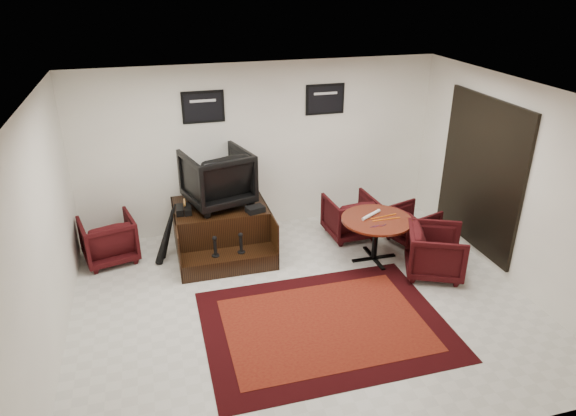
% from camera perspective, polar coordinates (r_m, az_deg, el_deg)
% --- Properties ---
extents(ground, '(6.00, 6.00, 0.00)m').
position_cam_1_polar(ground, '(7.02, 1.73, -10.55)').
color(ground, silver).
rests_on(ground, ground).
extents(room_shell, '(6.02, 5.02, 2.81)m').
position_cam_1_polar(room_shell, '(6.40, 5.12, 3.85)').
color(room_shell, white).
rests_on(room_shell, ground).
extents(area_rug, '(3.02, 2.27, 0.01)m').
position_cam_1_polar(area_rug, '(6.66, 4.12, -12.80)').
color(area_rug, black).
rests_on(area_rug, ground).
extents(shine_podium, '(1.44, 1.49, 0.74)m').
position_cam_1_polar(shine_podium, '(8.17, -7.38, -2.48)').
color(shine_podium, black).
rests_on(shine_podium, ground).
extents(shine_chair, '(1.13, 1.09, 0.96)m').
position_cam_1_polar(shine_chair, '(7.95, -7.88, 3.64)').
color(shine_chair, black).
rests_on(shine_chair, shine_podium).
extents(shoes_pair, '(0.24, 0.30, 0.10)m').
position_cam_1_polar(shoes_pair, '(7.89, -11.49, -0.19)').
color(shoes_pair, black).
rests_on(shoes_pair, shine_podium).
extents(polish_kit, '(0.30, 0.25, 0.09)m').
position_cam_1_polar(polish_kit, '(7.78, -3.66, -0.14)').
color(polish_kit, black).
rests_on(polish_kit, shine_podium).
extents(umbrella_black, '(0.34, 0.13, 0.92)m').
position_cam_1_polar(umbrella_black, '(7.90, -13.47, -3.07)').
color(umbrella_black, black).
rests_on(umbrella_black, ground).
extents(umbrella_hooked, '(0.34, 0.13, 0.92)m').
position_cam_1_polar(umbrella_hooked, '(8.06, -13.15, -2.43)').
color(umbrella_hooked, black).
rests_on(umbrella_hooked, ground).
extents(armchair_side, '(0.90, 0.87, 0.78)m').
position_cam_1_polar(armchair_side, '(8.27, -19.34, -3.07)').
color(armchair_side, black).
rests_on(armchair_side, ground).
extents(meeting_table, '(1.06, 1.06, 0.69)m').
position_cam_1_polar(meeting_table, '(7.83, 9.79, -1.75)').
color(meeting_table, '#46170A').
rests_on(meeting_table, ground).
extents(table_chair_back, '(0.79, 0.75, 0.78)m').
position_cam_1_polar(table_chair_back, '(8.59, 6.88, -0.71)').
color(table_chair_back, black).
rests_on(table_chair_back, ground).
extents(table_chair_window, '(0.78, 0.80, 0.67)m').
position_cam_1_polar(table_chair_window, '(8.60, 13.72, -1.62)').
color(table_chair_window, black).
rests_on(table_chair_window, ground).
extents(table_chair_corner, '(0.99, 1.01, 0.80)m').
position_cam_1_polar(table_chair_corner, '(7.75, 16.10, -4.47)').
color(table_chair_corner, black).
rests_on(table_chair_corner, ground).
extents(paper_roll, '(0.39, 0.26, 0.05)m').
position_cam_1_polar(paper_roll, '(7.85, 9.23, -0.75)').
color(paper_roll, white).
rests_on(paper_roll, meeting_table).
extents(table_clutter, '(0.57, 0.34, 0.01)m').
position_cam_1_polar(table_clutter, '(7.79, 10.61, -1.22)').
color(table_clutter, orange).
rests_on(table_clutter, meeting_table).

